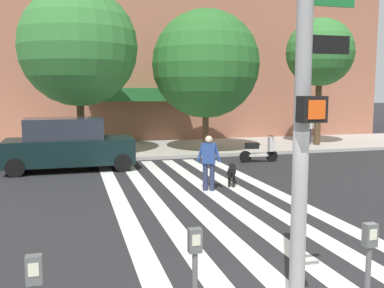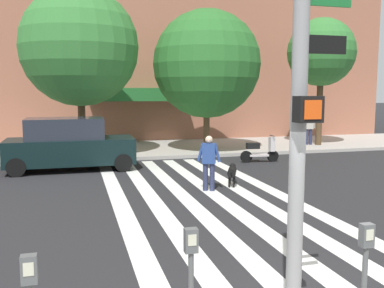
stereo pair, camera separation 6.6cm
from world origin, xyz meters
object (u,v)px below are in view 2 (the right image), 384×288
object	(u,v)px
parked_car_behind_first	(69,145)
parked_scooter	(260,151)
street_tree_middle	(207,64)
parking_meter_curbside	(365,266)
street_tree_nearest	(80,47)
parking_meter_second_along	(191,272)
dog_on_leash	(232,172)
pedestrian_dog_walker	(209,160)
pedestrian_bystander	(309,127)
traffic_light_pole	(304,37)
street_tree_further	(321,53)

from	to	relation	value
parked_car_behind_first	parked_scooter	distance (m)	7.63
street_tree_middle	parked_scooter	bearing A→B (deg)	-64.15
parking_meter_curbside	street_tree_nearest	distance (m)	16.00
parking_meter_second_along	street_tree_middle	world-z (taller)	street_tree_middle
parked_scooter	dog_on_leash	xyz separation A→B (m)	(-2.70, -3.93, -0.03)
parking_meter_second_along	street_tree_nearest	size ratio (longest dim) A/B	0.19
street_tree_nearest	parking_meter_curbside	bearing A→B (deg)	-79.95
parking_meter_curbside	pedestrian_dog_walker	size ratio (longest dim) A/B	0.83
parking_meter_second_along	parked_car_behind_first	distance (m)	12.48
street_tree_nearest	pedestrian_dog_walker	world-z (taller)	street_tree_nearest
parked_scooter	parking_meter_curbside	bearing A→B (deg)	-109.23
dog_on_leash	pedestrian_bystander	world-z (taller)	pedestrian_bystander
parked_car_behind_first	pedestrian_bystander	world-z (taller)	parked_car_behind_first
parking_meter_curbside	parked_car_behind_first	distance (m)	13.16
traffic_light_pole	dog_on_leash	distance (m)	9.09
street_tree_nearest	parking_meter_second_along	bearing A→B (deg)	-86.85
street_tree_nearest	pedestrian_bystander	distance (m)	12.10
pedestrian_dog_walker	street_tree_nearest	bearing A→B (deg)	115.71
parking_meter_second_along	street_tree_nearest	world-z (taller)	street_tree_nearest
parked_car_behind_first	street_tree_nearest	bearing A→B (deg)	78.37
traffic_light_pole	street_tree_middle	size ratio (longest dim) A/B	0.89
dog_on_leash	parking_meter_second_along	bearing A→B (deg)	-113.36
street_tree_nearest	street_tree_middle	world-z (taller)	street_tree_nearest
parked_scooter	street_tree_nearest	distance (m)	8.74
parking_meter_second_along	pedestrian_bystander	world-z (taller)	pedestrian_bystander
parking_meter_second_along	parking_meter_curbside	bearing A→B (deg)	-10.40
street_tree_middle	pedestrian_dog_walker	xyz separation A→B (m)	(-2.20, -7.33, -3.24)
parking_meter_second_along	parked_scooter	xyz separation A→B (m)	(6.26, 12.17, -0.55)
pedestrian_bystander	parked_scooter	bearing A→B (deg)	-140.42
traffic_light_pole	street_tree_middle	distance (m)	15.52
street_tree_nearest	street_tree_further	world-z (taller)	street_tree_nearest
parked_car_behind_first	street_tree_nearest	distance (m)	4.63
street_tree_further	parking_meter_curbside	bearing A→B (deg)	-119.99
pedestrian_dog_walker	pedestrian_bystander	size ratio (longest dim) A/B	1.00
street_tree_nearest	pedestrian_dog_walker	bearing A→B (deg)	-64.29
traffic_light_pole	parking_meter_curbside	bearing A→B (deg)	-29.40
street_tree_further	parking_meter_second_along	bearing A→B (deg)	-125.41
pedestrian_bystander	pedestrian_dog_walker	bearing A→B (deg)	-134.86
traffic_light_pole	street_tree_middle	world-z (taller)	street_tree_middle
street_tree_further	traffic_light_pole	bearing A→B (deg)	-122.25
traffic_light_pole	street_tree_nearest	distance (m)	15.15
parking_meter_second_along	street_tree_further	distance (m)	19.56
parking_meter_second_along	dog_on_leash	bearing A→B (deg)	66.64
parking_meter_curbside	parking_meter_second_along	size ratio (longest dim) A/B	1.00
parked_scooter	street_tree_nearest	xyz separation A→B (m)	(-7.08, 2.79, 4.29)
parking_meter_curbside	parked_car_behind_first	xyz separation A→B (m)	(-3.24, 12.75, -0.08)
traffic_light_pole	dog_on_leash	world-z (taller)	traffic_light_pole
street_tree_middle	pedestrian_bystander	distance (m)	6.64
street_tree_further	pedestrian_dog_walker	xyz separation A→B (m)	(-8.47, -7.87, -3.95)
parked_scooter	street_tree_middle	size ratio (longest dim) A/B	0.25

